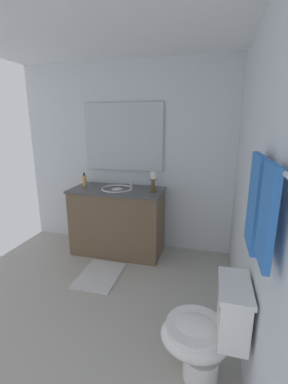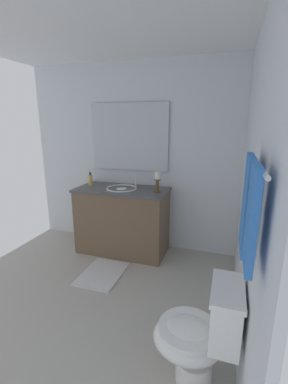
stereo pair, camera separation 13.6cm
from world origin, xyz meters
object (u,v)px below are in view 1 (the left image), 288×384
towel_near_vanity (254,202)px  mirror (123,137)px  soap_bottle (84,180)px  sink_basin (117,192)px  bath_mat (100,275)px  toilet (206,333)px  vanity_cabinet (118,221)px  towel_center (267,215)px  candle_holder_tall (153,181)px  towel_bar (269,163)px

towel_near_vanity → mirror: bearing=-143.1°
soap_bottle → towel_near_vanity: size_ratio=0.34×
sink_basin → bath_mat: bearing=-0.1°
toilet → mirror: bearing=-147.5°
vanity_cabinet → towel_near_vanity: 2.26m
sink_basin → mirror: mirror is taller
sink_basin → towel_center: towel_center is taller
sink_basin → towel_center: bearing=35.9°
candle_holder_tall → bath_mat: size_ratio=0.42×
sink_basin → towel_bar: bearing=38.9°
vanity_cabinet → towel_bar: bearing=38.9°
vanity_cabinet → towel_center: size_ratio=2.73×
mirror → towel_center: 2.61m
mirror → towel_bar: (2.03, 1.41, 0.00)m
vanity_cabinet → candle_holder_tall: bearing=88.2°
towel_bar → towel_near_vanity: 0.30m
mirror → candle_holder_tall: size_ratio=4.29×
sink_basin → soap_bottle: (-0.05, -0.48, 0.11)m
sink_basin → soap_bottle: 0.49m
candle_holder_tall → towel_near_vanity: towel_near_vanity is taller
sink_basin → soap_bottle: size_ratio=2.23×
vanity_cabinet → bath_mat: (0.62, 0.00, -0.43)m
toilet → soap_bottle: bearing=-134.4°
towel_bar → towel_center: (0.17, -0.02, -0.20)m
vanity_cabinet → sink_basin: 0.39m
towel_near_vanity → vanity_cabinet: bearing=-138.5°
sink_basin → towel_center: (1.92, 1.39, 0.48)m
soap_bottle → toilet: bearing=45.6°
vanity_cabinet → soap_bottle: size_ratio=6.63×
towel_bar → bath_mat: 2.34m
candle_holder_tall → towel_center: (1.90, 0.91, 0.31)m
vanity_cabinet → soap_bottle: soap_bottle is taller
mirror → towel_near_vanity: bearing=36.9°
vanity_cabinet → mirror: (-0.28, 0.00, 1.07)m
soap_bottle → toilet: (1.63, 1.67, -0.58)m
sink_basin → vanity_cabinet: bearing=-90.0°
towel_center → vanity_cabinet: bearing=-144.0°
towel_near_vanity → towel_center: 0.35m
vanity_cabinet → mirror: mirror is taller
candle_holder_tall → toilet: candle_holder_tall is taller
towel_center → bath_mat: size_ratio=0.73×
toilet → towel_near_vanity: bearing=92.1°
toilet → bath_mat: 1.57m
mirror → soap_bottle: 0.77m
vanity_cabinet → sink_basin: sink_basin is taller
mirror → towel_center: (2.20, 1.39, -0.19)m
sink_basin → candle_holder_tall: bearing=88.2°
towel_near_vanity → bath_mat: towel_near_vanity is taller
toilet → bath_mat: (-0.96, -1.19, -0.36)m
soap_bottle → bath_mat: bearing=35.3°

